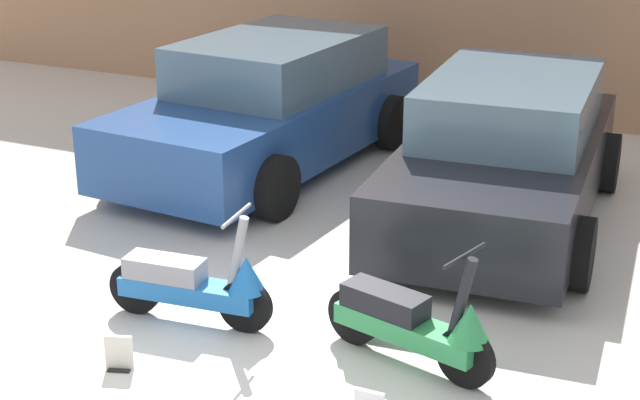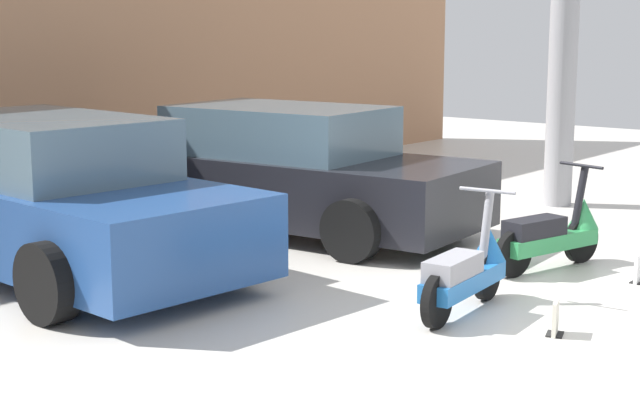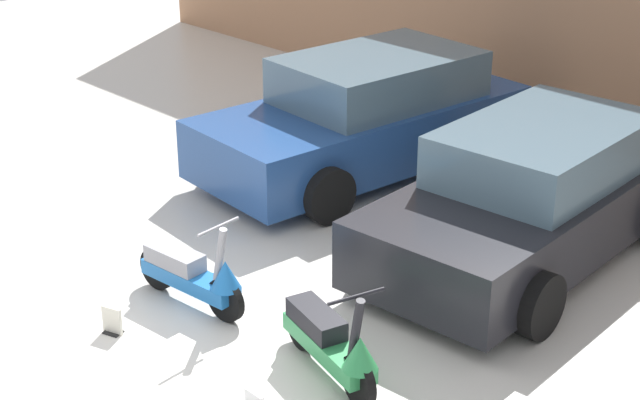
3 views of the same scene
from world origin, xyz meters
name	(u,v)px [view 2 (image 2 of 3)]	position (x,y,z in m)	size (l,w,h in m)	color
ground_plane	(581,310)	(0.00, 0.00, 0.00)	(28.00, 28.00, 0.00)	silver
wall_back	(23,41)	(0.00, 7.41, 2.08)	(19.60, 0.12, 4.16)	tan
scooter_front_left	(467,270)	(-0.60, 0.71, 0.34)	(1.36, 0.49, 0.95)	black
scooter_front_right	(553,233)	(1.13, 0.80, 0.34)	(1.36, 0.62, 0.97)	black
car_rear_left	(53,199)	(-1.87, 4.36, 0.69)	(2.31, 4.37, 1.44)	navy
car_rear_center	(294,172)	(0.94, 3.83, 0.66)	(2.22, 4.21, 1.39)	black
placard_near_left_scooter	(555,320)	(-0.73, -0.12, 0.11)	(0.20, 0.17, 0.26)	black
placard_near_right_scooter	(640,270)	(1.13, -0.04, 0.11)	(0.20, 0.12, 0.26)	black
support_column_side	(564,41)	(4.27, 2.23, 2.08)	(0.36, 0.36, 4.16)	#99999E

